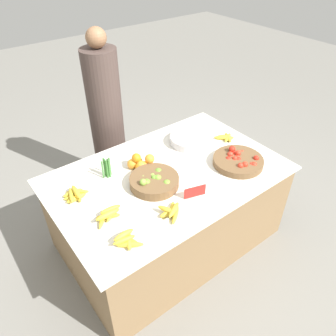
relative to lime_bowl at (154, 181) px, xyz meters
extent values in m
plane|color=gray|center=(0.15, 0.04, -0.72)|extent=(12.00, 12.00, 0.00)
cube|color=olive|center=(0.15, 0.04, -0.38)|extent=(1.59, 1.03, 0.67)
cube|color=silver|center=(0.15, 0.04, -0.04)|extent=(1.66, 1.08, 0.01)
cylinder|color=brown|center=(0.00, 0.00, 0.00)|extent=(0.34, 0.34, 0.06)
sphere|color=#89BC42|center=(-0.10, -0.01, 0.04)|extent=(0.05, 0.05, 0.05)
sphere|color=#89BC42|center=(0.01, 0.04, 0.01)|extent=(0.05, 0.05, 0.05)
sphere|color=#6BA333|center=(0.07, 0.05, 0.01)|extent=(0.05, 0.05, 0.05)
sphere|color=#6BA333|center=(0.00, 0.00, 0.02)|extent=(0.04, 0.04, 0.04)
sphere|color=#6BA333|center=(0.01, -0.01, 0.00)|extent=(0.05, 0.05, 0.05)
sphere|color=#7AB238|center=(0.04, -0.09, 0.01)|extent=(0.05, 0.05, 0.05)
sphere|color=#7AB238|center=(0.02, -0.01, 0.02)|extent=(0.05, 0.05, 0.05)
sphere|color=#6BA333|center=(-0.06, 0.00, 0.02)|extent=(0.05, 0.05, 0.05)
sphere|color=#6BA333|center=(0.01, 0.02, 0.01)|extent=(0.04, 0.04, 0.04)
sphere|color=#89BC42|center=(0.07, -0.02, -0.01)|extent=(0.05, 0.05, 0.05)
sphere|color=#89BC42|center=(-0.05, 0.06, 0.00)|extent=(0.05, 0.05, 0.05)
cylinder|color=brown|center=(0.63, -0.18, -0.01)|extent=(0.37, 0.37, 0.05)
sphere|color=red|center=(0.60, -0.25, -0.02)|extent=(0.04, 0.04, 0.04)
sphere|color=red|center=(0.58, -0.13, 0.00)|extent=(0.04, 0.04, 0.04)
sphere|color=red|center=(0.66, -0.11, -0.01)|extent=(0.04, 0.04, 0.04)
sphere|color=red|center=(0.66, -0.11, 0.01)|extent=(0.04, 0.04, 0.04)
sphere|color=red|center=(0.66, -0.14, 0.03)|extent=(0.04, 0.04, 0.04)
sphere|color=red|center=(0.73, -0.13, 0.00)|extent=(0.05, 0.05, 0.05)
sphere|color=red|center=(0.66, -0.09, 0.04)|extent=(0.05, 0.05, 0.05)
sphere|color=red|center=(0.57, -0.25, 0.02)|extent=(0.04, 0.04, 0.04)
sphere|color=red|center=(0.62, -0.11, 0.02)|extent=(0.05, 0.05, 0.05)
sphere|color=red|center=(0.63, -0.18, 0.00)|extent=(0.05, 0.05, 0.05)
sphere|color=red|center=(0.66, -0.14, 0.00)|extent=(0.04, 0.04, 0.04)
sphere|color=red|center=(0.61, -0.16, 0.01)|extent=(0.04, 0.04, 0.04)
sphere|color=red|center=(0.61, -0.26, 0.00)|extent=(0.04, 0.04, 0.04)
sphere|color=red|center=(0.66, -0.28, 0.00)|extent=(0.04, 0.04, 0.04)
sphere|color=red|center=(0.73, -0.26, 0.02)|extent=(0.04, 0.04, 0.04)
sphere|color=red|center=(0.67, -0.29, 0.00)|extent=(0.05, 0.05, 0.05)
sphere|color=red|center=(0.65, -0.15, 0.00)|extent=(0.04, 0.04, 0.04)
sphere|color=red|center=(0.61, -0.26, 0.02)|extent=(0.05, 0.05, 0.05)
sphere|color=red|center=(0.60, -0.17, -0.01)|extent=(0.05, 0.05, 0.05)
sphere|color=red|center=(0.58, -0.16, -0.01)|extent=(0.05, 0.05, 0.05)
sphere|color=orange|center=(0.01, 0.20, 0.00)|extent=(0.07, 0.07, 0.07)
sphere|color=orange|center=(0.03, 0.26, 0.00)|extent=(0.08, 0.08, 0.08)
sphere|color=orange|center=(-0.02, 0.25, 0.00)|extent=(0.07, 0.07, 0.07)
sphere|color=orange|center=(0.04, 0.18, 0.00)|extent=(0.07, 0.07, 0.07)
sphere|color=orange|center=(0.02, 0.19, 0.00)|extent=(0.08, 0.08, 0.08)
sphere|color=orange|center=(0.01, 0.24, 0.05)|extent=(0.07, 0.07, 0.07)
sphere|color=orange|center=(0.08, 0.17, 0.05)|extent=(0.07, 0.07, 0.07)
cylinder|color=silver|center=(0.53, 0.26, 0.00)|extent=(0.32, 0.32, 0.06)
cube|color=red|center=(0.14, -0.26, 0.01)|extent=(0.15, 0.05, 0.08)
cylinder|color=#4C8E42|center=(-0.24, 0.28, 0.04)|extent=(0.01, 0.01, 0.15)
cylinder|color=#428438|center=(-0.21, 0.30, 0.04)|extent=(0.01, 0.01, 0.15)
cylinder|color=#4C8E42|center=(-0.19, 0.26, 0.04)|extent=(0.01, 0.01, 0.15)
cylinder|color=#428438|center=(-0.21, 0.26, 0.04)|extent=(0.01, 0.01, 0.15)
cylinder|color=#428438|center=(-0.20, 0.27, 0.04)|extent=(0.01, 0.01, 0.15)
cylinder|color=#428438|center=(-0.20, 0.27, 0.04)|extent=(0.01, 0.01, 0.15)
cylinder|color=#428438|center=(-0.21, 0.29, 0.04)|extent=(0.01, 0.01, 0.15)
cylinder|color=#428438|center=(-0.18, 0.28, 0.04)|extent=(0.01, 0.01, 0.15)
ellipsoid|color=gold|center=(-0.44, -0.08, -0.02)|extent=(0.12, 0.14, 0.03)
ellipsoid|color=gold|center=(-0.38, -0.08, -0.02)|extent=(0.12, 0.11, 0.03)
ellipsoid|color=gold|center=(-0.40, -0.08, -0.02)|extent=(0.14, 0.10, 0.03)
ellipsoid|color=gold|center=(-0.41, -0.08, -0.02)|extent=(0.14, 0.07, 0.03)
ellipsoid|color=gold|center=(-0.37, -0.07, 0.01)|extent=(0.14, 0.04, 0.03)
ellipsoid|color=gold|center=(-0.41, -0.10, 0.01)|extent=(0.16, 0.04, 0.04)
ellipsoid|color=gold|center=(0.81, 0.13, -0.02)|extent=(0.11, 0.12, 0.03)
ellipsoid|color=gold|center=(0.82, 0.11, -0.02)|extent=(0.09, 0.13, 0.03)
ellipsoid|color=gold|center=(0.78, 0.13, -0.02)|extent=(0.13, 0.13, 0.03)
ellipsoid|color=gold|center=(0.82, 0.11, -0.02)|extent=(0.14, 0.09, 0.03)
ellipsoid|color=gold|center=(-0.49, 0.18, -0.02)|extent=(0.13, 0.04, 0.03)
ellipsoid|color=gold|center=(-0.48, 0.24, -0.02)|extent=(0.13, 0.04, 0.04)
ellipsoid|color=gold|center=(-0.45, 0.24, -0.02)|extent=(0.14, 0.11, 0.03)
ellipsoid|color=gold|center=(-0.49, 0.20, -0.02)|extent=(0.15, 0.07, 0.03)
ellipsoid|color=gold|center=(-0.47, 0.21, -0.02)|extent=(0.05, 0.16, 0.04)
ellipsoid|color=gold|center=(-0.47, 0.20, 0.01)|extent=(0.05, 0.15, 0.04)
ellipsoid|color=gold|center=(-0.51, 0.21, 0.00)|extent=(0.07, 0.15, 0.03)
ellipsoid|color=gold|center=(-0.42, -0.35, -0.02)|extent=(0.15, 0.12, 0.03)
ellipsoid|color=gold|center=(-0.39, -0.33, -0.02)|extent=(0.07, 0.13, 0.03)
ellipsoid|color=gold|center=(-0.40, -0.32, -0.02)|extent=(0.10, 0.14, 0.04)
ellipsoid|color=gold|center=(-0.43, -0.32, 0.00)|extent=(0.13, 0.05, 0.03)
ellipsoid|color=gold|center=(-0.42, -0.29, 0.01)|extent=(0.13, 0.04, 0.04)
ellipsoid|color=gold|center=(-0.07, -0.32, -0.02)|extent=(0.14, 0.13, 0.03)
ellipsoid|color=gold|center=(-0.06, -0.27, -0.02)|extent=(0.12, 0.12, 0.03)
ellipsoid|color=gold|center=(-0.10, -0.28, -0.02)|extent=(0.12, 0.04, 0.04)
ellipsoid|color=gold|center=(-0.07, -0.30, 0.01)|extent=(0.14, 0.10, 0.03)
ellipsoid|color=gold|center=(-0.10, -0.27, 0.01)|extent=(0.08, 0.12, 0.03)
cylinder|color=#473833|center=(0.15, 0.93, -0.04)|extent=(0.29, 0.29, 1.34)
sphere|color=#896042|center=(0.15, 0.93, 0.71)|extent=(0.16, 0.16, 0.16)
camera|label=1|loc=(-0.97, -1.41, 1.42)|focal=35.00mm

